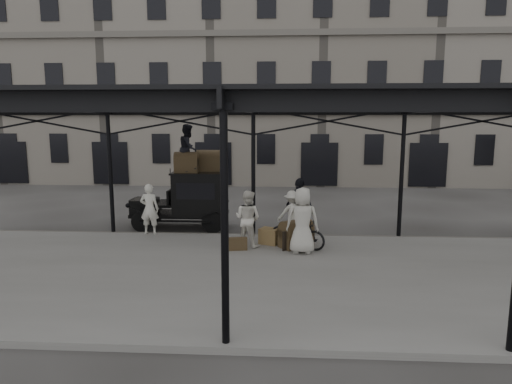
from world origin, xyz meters
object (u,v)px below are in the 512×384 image
porter_left (149,209)px  steamer_trunk_platform (296,236)px  porter_official (300,207)px  taxi (191,197)px  bicycle (297,232)px  steamer_trunk_roof_near (187,164)px

porter_left → steamer_trunk_platform: bearing=166.2°
porter_left → porter_official: porter_official is taller
taxi → bicycle: bearing=-36.5°
porter_left → steamer_trunk_platform: size_ratio=1.79×
porter_official → steamer_trunk_roof_near: bearing=27.7°
taxi → porter_left: size_ratio=2.06×
taxi → steamer_trunk_roof_near: bearing=-108.1°
porter_official → bicycle: size_ratio=1.08×
taxi → steamer_trunk_platform: 4.85m
taxi → steamer_trunk_platform: (3.88, -2.82, -0.69)m
porter_left → porter_official: 5.20m
bicycle → steamer_trunk_roof_near: bearing=84.2°
porter_official → steamer_trunk_platform: (-0.15, -1.35, -0.64)m
taxi → porter_official: size_ratio=1.82×
porter_left → porter_official: (5.20, -0.00, 0.12)m
taxi → bicycle: size_ratio=1.97×
taxi → steamer_trunk_roof_near: (-0.08, -0.25, 1.29)m
porter_official → taxi: bearing=24.2°
taxi → porter_official: taxi is taller
porter_left → steamer_trunk_roof_near: size_ratio=2.07×
taxi → bicycle: 4.91m
taxi → porter_official: bearing=-20.0°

